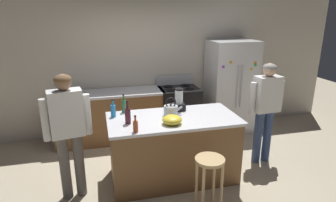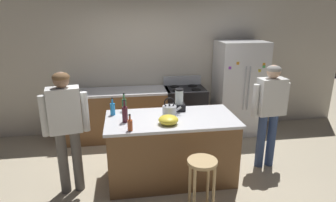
% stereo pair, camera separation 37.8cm
% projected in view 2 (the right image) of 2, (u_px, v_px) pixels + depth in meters
% --- Properties ---
extents(ground_plane, '(14.00, 14.00, 0.00)m').
position_uv_depth(ground_plane, '(171.00, 177.00, 4.30)').
color(ground_plane, beige).
extents(back_wall, '(8.00, 0.10, 2.70)m').
position_uv_depth(back_wall, '(155.00, 64.00, 5.73)').
color(back_wall, beige).
rests_on(back_wall, ground_plane).
extents(kitchen_island, '(1.82, 0.92, 0.95)m').
position_uv_depth(kitchen_island, '(171.00, 148.00, 4.16)').
color(kitchen_island, brown).
rests_on(kitchen_island, ground_plane).
extents(back_counter_run, '(2.00, 0.64, 0.95)m').
position_uv_depth(back_counter_run, '(117.00, 115.00, 5.50)').
color(back_counter_run, brown).
rests_on(back_counter_run, ground_plane).
extents(refrigerator, '(0.90, 0.73, 1.83)m').
position_uv_depth(refrigerator, '(239.00, 88.00, 5.67)').
color(refrigerator, silver).
rests_on(refrigerator, ground_plane).
extents(stove_range, '(0.76, 0.65, 1.13)m').
position_uv_depth(stove_range, '(185.00, 111.00, 5.67)').
color(stove_range, black).
rests_on(stove_range, ground_plane).
extents(person_by_island_left, '(0.60, 0.29, 1.67)m').
position_uv_depth(person_by_island_left, '(66.00, 122.00, 3.69)').
color(person_by_island_left, '#66605B').
rests_on(person_by_island_left, ground_plane).
extents(person_by_sink_right, '(0.59, 0.25, 1.63)m').
position_uv_depth(person_by_sink_right, '(270.00, 107.00, 4.34)').
color(person_by_sink_right, '#384C7A').
rests_on(person_by_sink_right, ground_plane).
extents(bar_stool, '(0.36, 0.36, 0.69)m').
position_uv_depth(bar_stool, '(202.00, 172.00, 3.43)').
color(bar_stool, tan).
rests_on(bar_stool, ground_plane).
extents(blender_appliance, '(0.17, 0.17, 0.34)m').
position_uv_depth(blender_appliance, '(179.00, 101.00, 4.27)').
color(blender_appliance, black).
rests_on(blender_appliance, kitchen_island).
extents(bottle_cooking_sauce, '(0.06, 0.06, 0.22)m').
position_uv_depth(bottle_cooking_sauce, '(130.00, 125.00, 3.56)').
color(bottle_cooking_sauce, '#B24C26').
rests_on(bottle_cooking_sauce, kitchen_island).
extents(bottle_wine, '(0.08, 0.08, 0.32)m').
position_uv_depth(bottle_wine, '(125.00, 114.00, 3.82)').
color(bottle_wine, '#471923').
rests_on(bottle_wine, kitchen_island).
extents(bottle_soda, '(0.07, 0.07, 0.26)m').
position_uv_depth(bottle_soda, '(113.00, 109.00, 4.09)').
color(bottle_soda, '#268CD8').
rests_on(bottle_soda, kitchen_island).
extents(bottle_olive_oil, '(0.07, 0.07, 0.28)m').
position_uv_depth(bottle_olive_oil, '(124.00, 104.00, 4.25)').
color(bottle_olive_oil, '#2D6638').
rests_on(bottle_olive_oil, kitchen_island).
extents(mixing_bowl, '(0.26, 0.26, 0.12)m').
position_uv_depth(mixing_bowl, '(168.00, 120.00, 3.77)').
color(mixing_bowl, yellow).
rests_on(mixing_bowl, kitchen_island).
extents(tea_kettle, '(0.28, 0.20, 0.27)m').
position_uv_depth(tea_kettle, '(170.00, 110.00, 4.08)').
color(tea_kettle, '#B7BABF').
rests_on(tea_kettle, kitchen_island).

